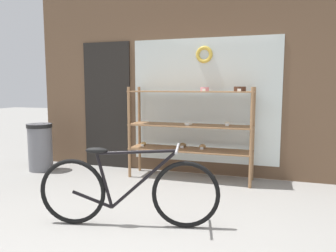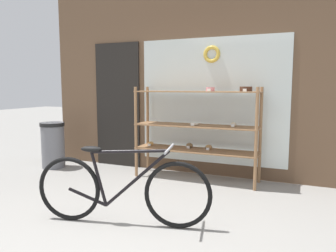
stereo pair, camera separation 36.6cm
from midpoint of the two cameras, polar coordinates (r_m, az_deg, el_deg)
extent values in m
plane|color=gray|center=(3.06, -12.10, -19.95)|extent=(30.00, 30.00, 0.00)
cube|color=brown|center=(5.15, 2.18, 10.58)|extent=(5.36, 0.08, 3.40)
cube|color=silver|center=(5.04, 4.20, 4.36)|extent=(2.27, 0.02, 1.90)
cube|color=black|center=(5.67, -12.37, 3.49)|extent=(0.84, 0.03, 2.10)
torus|color=gold|center=(5.04, 4.22, 12.33)|extent=(0.26, 0.06, 0.26)
cylinder|color=#8E6642|center=(4.96, -8.88, -1.16)|extent=(0.04, 0.04, 1.37)
cylinder|color=#8E6642|center=(4.46, 12.05, -2.14)|extent=(0.04, 0.04, 1.37)
cylinder|color=#8E6642|center=(5.32, -6.97, -0.59)|extent=(0.04, 0.04, 1.37)
cylinder|color=#8E6642|center=(4.85, 12.53, -1.43)|extent=(0.04, 0.04, 1.37)
cube|color=#8E6642|center=(4.86, 1.69, -4.17)|extent=(1.83, 0.44, 0.02)
cube|color=#8E6642|center=(4.81, 1.70, 0.10)|extent=(1.83, 0.44, 0.02)
cube|color=#8E6642|center=(4.77, 1.72, 6.01)|extent=(1.83, 0.44, 0.02)
torus|color=beige|center=(4.78, 1.38, 0.36)|extent=(0.12, 0.12, 0.03)
cube|color=white|center=(4.72, 1.14, 0.30)|extent=(0.05, 0.00, 0.04)
cylinder|color=#422619|center=(4.63, 10.21, 6.38)|extent=(0.17, 0.17, 0.06)
cube|color=white|center=(4.54, 10.05, 6.20)|extent=(0.05, 0.00, 0.04)
ellipsoid|color=beige|center=(4.73, 8.15, 0.39)|extent=(0.08, 0.07, 0.06)
cube|color=white|center=(4.68, 8.05, 0.19)|extent=(0.05, 0.00, 0.04)
ellipsoid|color=tan|center=(5.15, -6.33, -3.11)|extent=(0.09, 0.08, 0.06)
cube|color=white|center=(5.11, -6.57, -3.36)|extent=(0.05, 0.00, 0.04)
ellipsoid|color=#AD7F4C|center=(4.89, 3.92, -3.60)|extent=(0.10, 0.09, 0.07)
cube|color=white|center=(4.83, 3.75, -3.92)|extent=(0.05, 0.00, 0.04)
cylinder|color=pink|center=(4.68, 4.19, 6.43)|extent=(0.12, 0.12, 0.06)
cube|color=white|center=(4.62, 3.98, 6.30)|extent=(0.05, 0.00, 0.04)
ellipsoid|color=brown|center=(4.99, 0.54, -3.36)|extent=(0.10, 0.09, 0.07)
cube|color=white|center=(4.93, 0.33, -3.69)|extent=(0.05, 0.00, 0.04)
torus|color=black|center=(3.50, -19.21, -10.79)|extent=(0.66, 0.20, 0.66)
torus|color=black|center=(3.23, -0.19, -11.91)|extent=(0.66, 0.20, 0.66)
cylinder|color=black|center=(3.24, -7.48, -9.26)|extent=(0.66, 0.18, 0.61)
cylinder|color=black|center=(3.19, -8.80, -4.53)|extent=(0.78, 0.21, 0.07)
cylinder|color=black|center=(3.35, -14.16, -9.24)|extent=(0.17, 0.07, 0.55)
cylinder|color=black|center=(3.45, -16.10, -12.24)|extent=(0.40, 0.12, 0.18)
ellipsoid|color=black|center=(3.30, -15.48, -4.14)|extent=(0.23, 0.14, 0.06)
cylinder|color=#B2B2B7|center=(3.12, -1.74, -3.98)|extent=(0.13, 0.45, 0.02)
cylinder|color=slate|center=(5.82, -23.06, -3.43)|extent=(0.38, 0.38, 0.77)
cylinder|color=black|center=(5.77, -23.23, 0.04)|extent=(0.40, 0.40, 0.06)
camera|label=1|loc=(0.18, -92.69, -0.33)|focal=35.00mm
camera|label=2|loc=(0.18, 87.31, 0.33)|focal=35.00mm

